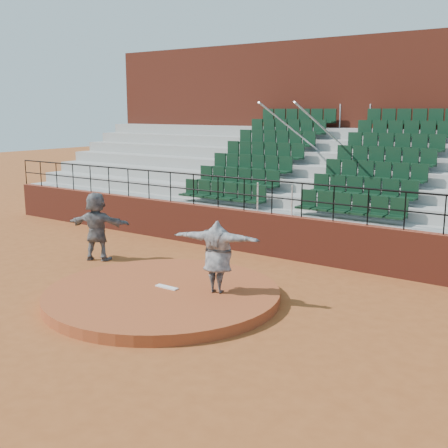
{
  "coord_description": "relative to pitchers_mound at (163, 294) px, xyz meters",
  "views": [
    {
      "loc": [
        8.43,
        -9.44,
        4.38
      ],
      "look_at": [
        0.0,
        2.5,
        1.4
      ],
      "focal_mm": 45.0,
      "sensor_mm": 36.0,
      "label": 1
    }
  ],
  "objects": [
    {
      "name": "pitchers_mound",
      "position": [
        0.0,
        0.0,
        0.0
      ],
      "size": [
        5.5,
        5.5,
        0.25
      ],
      "primitive_type": "cylinder",
      "color": "#9C4623",
      "rests_on": "ground"
    },
    {
      "name": "pitcher",
      "position": [
        1.16,
        0.6,
        0.97
      ],
      "size": [
        2.14,
        1.07,
        1.68
      ],
      "primitive_type": "imported",
      "rotation": [
        0.0,
        0.0,
        3.4
      ],
      "color": "black",
      "rests_on": "pitchers_mound"
    },
    {
      "name": "seating_deck",
      "position": [
        0.0,
        8.65,
        1.32
      ],
      "size": [
        24.0,
        5.97,
        4.63
      ],
      "color": "#9B9B96",
      "rests_on": "ground"
    },
    {
      "name": "fielder",
      "position": [
        -3.95,
        1.6,
        0.89
      ],
      "size": [
        1.98,
        1.27,
        2.04
      ],
      "primitive_type": "imported",
      "rotation": [
        0.0,
        0.0,
        3.53
      ],
      "color": "black",
      "rests_on": "ground"
    },
    {
      "name": "pitching_rubber",
      "position": [
        0.0,
        0.15,
        0.14
      ],
      "size": [
        0.6,
        0.15,
        0.03
      ],
      "primitive_type": "cube",
      "color": "white",
      "rests_on": "pitchers_mound"
    },
    {
      "name": "wall_railing",
      "position": [
        0.0,
        5.0,
        1.9
      ],
      "size": [
        24.04,
        0.05,
        1.03
      ],
      "color": "black",
      "rests_on": "boundary_wall"
    },
    {
      "name": "ground",
      "position": [
        0.0,
        0.0,
        -0.12
      ],
      "size": [
        90.0,
        90.0,
        0.0
      ],
      "primitive_type": "plane",
      "color": "#944B21",
      "rests_on": "ground"
    },
    {
      "name": "boundary_wall",
      "position": [
        0.0,
        5.0,
        0.53
      ],
      "size": [
        24.0,
        0.3,
        1.3
      ],
      "primitive_type": "cube",
      "color": "maroon",
      "rests_on": "ground"
    },
    {
      "name": "press_box_facade",
      "position": [
        0.0,
        12.6,
        3.43
      ],
      "size": [
        24.0,
        3.0,
        7.1
      ],
      "primitive_type": "cube",
      "color": "maroon",
      "rests_on": "ground"
    }
  ]
}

